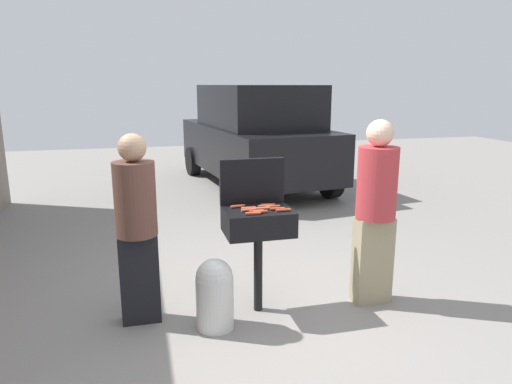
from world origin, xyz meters
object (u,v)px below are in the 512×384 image
at_px(hot_dog_11, 268,205).
at_px(parked_minivan, 255,136).
at_px(hot_dog_5, 238,206).
at_px(hot_dog_0, 273,207).
at_px(hot_dog_2, 283,210).
at_px(hot_dog_9, 253,213).
at_px(person_right, 376,206).
at_px(hot_dog_3, 265,206).
at_px(hot_dog_4, 249,210).
at_px(hot_dog_8, 277,209).
at_px(hot_dog_1, 260,212).
at_px(hot_dog_7, 256,211).
at_px(person_left, 137,223).
at_px(hot_dog_6, 249,208).
at_px(propane_tank, 215,292).
at_px(bbq_grill, 258,225).
at_px(hot_dog_10, 262,208).

height_order(hot_dog_11, parked_minivan, parked_minivan).
height_order(hot_dog_5, hot_dog_11, same).
distance_m(hot_dog_0, hot_dog_2, 0.15).
xyz_separation_m(hot_dog_9, person_right, (1.17, 0.06, -0.03)).
bearing_deg(hot_dog_0, hot_dog_2, -68.03).
distance_m(hot_dog_0, hot_dog_3, 0.07).
height_order(hot_dog_5, person_right, person_right).
relative_size(hot_dog_4, hot_dog_8, 1.00).
relative_size(hot_dog_1, hot_dog_7, 1.00).
relative_size(hot_dog_1, hot_dog_11, 1.00).
distance_m(hot_dog_0, hot_dog_8, 0.08).
distance_m(hot_dog_5, person_left, 0.89).
relative_size(hot_dog_1, person_right, 0.07).
relative_size(hot_dog_3, hot_dog_6, 1.00).
relative_size(hot_dog_0, hot_dog_8, 1.00).
xyz_separation_m(hot_dog_1, hot_dog_6, (-0.07, 0.14, 0.00)).
xyz_separation_m(hot_dog_2, hot_dog_3, (-0.12, 0.17, 0.00)).
height_order(propane_tank, person_right, person_right).
height_order(hot_dog_11, person_left, person_left).
height_order(hot_dog_6, hot_dog_9, same).
relative_size(hot_dog_3, hot_dog_7, 1.00).
xyz_separation_m(propane_tank, person_left, (-0.61, 0.28, 0.58)).
xyz_separation_m(hot_dog_3, hot_dog_5, (-0.24, 0.06, 0.00)).
bearing_deg(hot_dog_8, hot_dog_2, -57.66).
height_order(bbq_grill, hot_dog_5, hot_dog_5).
bearing_deg(person_left, hot_dog_11, 16.77).
bearing_deg(hot_dog_0, person_left, 178.11).
xyz_separation_m(hot_dog_2, hot_dog_10, (-0.16, 0.10, 0.00)).
bearing_deg(propane_tank, hot_dog_3, 27.40).
relative_size(hot_dog_0, hot_dog_6, 1.00).
height_order(hot_dog_4, hot_dog_7, same).
relative_size(hot_dog_7, person_left, 0.08).
bearing_deg(parked_minivan, hot_dog_1, 68.86).
xyz_separation_m(hot_dog_9, person_left, (-0.96, 0.21, -0.08)).
relative_size(hot_dog_5, hot_dog_11, 1.00).
relative_size(hot_dog_0, hot_dog_2, 1.00).
height_order(hot_dog_3, hot_dog_9, same).
xyz_separation_m(person_left, parked_minivan, (2.34, 5.16, 0.13)).
bearing_deg(person_left, hot_dog_1, 5.37).
bearing_deg(hot_dog_3, hot_dog_7, -128.85).
xyz_separation_m(hot_dog_5, parked_minivan, (1.46, 5.12, 0.05)).
distance_m(hot_dog_1, parked_minivan, 5.50).
relative_size(hot_dog_0, hot_dog_4, 1.00).
xyz_separation_m(hot_dog_0, hot_dog_11, (-0.03, 0.06, 0.00)).
xyz_separation_m(hot_dog_2, person_right, (0.90, 0.02, -0.03)).
height_order(hot_dog_1, parked_minivan, parked_minivan).
distance_m(hot_dog_5, propane_tank, 0.78).
relative_size(bbq_grill, hot_dog_5, 7.39).
bearing_deg(parked_minivan, hot_dog_11, 69.65).
bearing_deg(hot_dog_7, hot_dog_9, -126.20).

